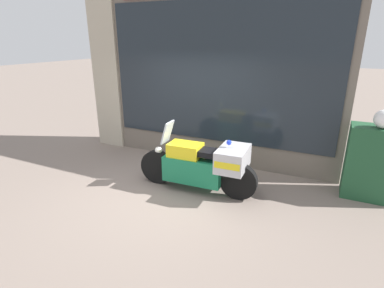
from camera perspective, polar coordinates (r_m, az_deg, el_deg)
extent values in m
plane|color=gray|center=(5.68, -5.86, -9.23)|extent=(60.00, 60.00, 0.00)
cube|color=#6B6056|center=(6.82, 2.40, 13.06)|extent=(6.00, 0.40, 3.92)
cube|color=#B2A893|center=(8.21, -15.08, 13.51)|extent=(0.77, 0.55, 3.92)
cube|color=#1E262D|center=(6.48, 4.58, 13.13)|extent=(5.00, 0.02, 2.92)
cube|color=slate|center=(7.10, 4.55, -0.74)|extent=(4.78, 0.30, 0.55)
cube|color=silver|center=(6.96, 5.17, 6.94)|extent=(4.78, 0.02, 1.38)
cube|color=beige|center=(6.72, 4.93, 12.39)|extent=(4.78, 0.30, 0.02)
cube|color=navy|center=(7.37, -6.35, 13.27)|extent=(0.18, 0.04, 0.06)
cube|color=#B7B2A8|center=(6.71, 4.94, 12.73)|extent=(0.18, 0.04, 0.06)
cube|color=black|center=(6.36, 17.96, 11.51)|extent=(0.18, 0.04, 0.06)
cube|color=#2866B7|center=(7.36, -3.70, 3.37)|extent=(0.19, 0.04, 0.27)
cube|color=red|center=(6.62, 13.50, 1.02)|extent=(0.19, 0.02, 0.27)
cylinder|color=black|center=(5.94, -6.60, -4.33)|extent=(0.68, 0.17, 0.67)
cylinder|color=black|center=(5.39, 8.83, -7.01)|extent=(0.68, 0.17, 0.67)
cube|color=#19754C|center=(5.59, 0.35, -4.80)|extent=(1.12, 0.49, 0.47)
cube|color=yellow|center=(5.52, -1.29, -1.26)|extent=(0.62, 0.43, 0.28)
cube|color=black|center=(5.37, 2.84, -1.60)|extent=(0.66, 0.36, 0.10)
cube|color=#B7B7BC|center=(5.25, 7.79, -2.73)|extent=(0.51, 0.76, 0.38)
cube|color=yellow|center=(5.25, 7.79, -2.73)|extent=(0.46, 0.76, 0.11)
cube|color=#B2BCC6|center=(5.57, -4.72, 2.25)|extent=(0.17, 0.32, 0.42)
sphere|color=white|center=(5.79, -6.38, -1.18)|extent=(0.14, 0.14, 0.14)
sphere|color=blue|center=(5.17, 7.07, 0.27)|extent=(0.09, 0.09, 0.09)
cube|color=#1E4C2D|center=(6.13, 31.28, -3.15)|extent=(0.90, 0.52, 1.32)
sphere|color=white|center=(5.83, 32.74, 4.01)|extent=(0.31, 0.31, 0.31)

